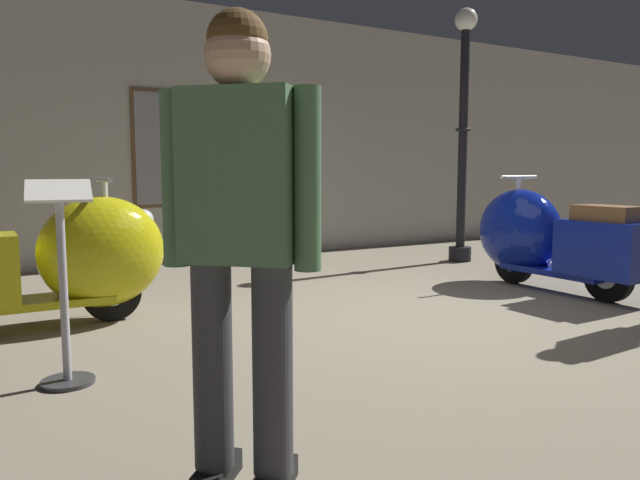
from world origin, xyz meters
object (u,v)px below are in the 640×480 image
object	(u,v)px
scooter_1	(543,238)
info_stanchion	(64,301)
visitor_1	(240,222)
lamppost	(463,128)
scooter_0	(61,260)

from	to	relation	value
scooter_1	info_stanchion	distance (m)	4.40
scooter_1	visitor_1	bearing A→B (deg)	116.38
info_stanchion	lamppost	bearing A→B (deg)	24.80
scooter_0	scooter_1	bearing A→B (deg)	-10.54
lamppost	info_stanchion	xyz separation A→B (m)	(-4.95, -2.29, -1.21)
lamppost	visitor_1	size ratio (longest dim) A/B	1.86
visitor_1	scooter_0	bearing A→B (deg)	47.55
scooter_0	info_stanchion	xyz separation A→B (m)	(-0.15, -1.32, -0.04)
scooter_0	lamppost	xyz separation A→B (m)	(4.80, 0.97, 1.17)
scooter_1	info_stanchion	size ratio (longest dim) A/B	1.64
scooter_1	info_stanchion	bearing A→B (deg)	96.42
scooter_1	lamppost	size ratio (longest dim) A/B	0.58
scooter_1	visitor_1	xyz separation A→B (m)	(-3.97, -2.02, 0.47)
scooter_1	visitor_1	size ratio (longest dim) A/B	1.08
scooter_1	lamppost	bearing A→B (deg)	-19.04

